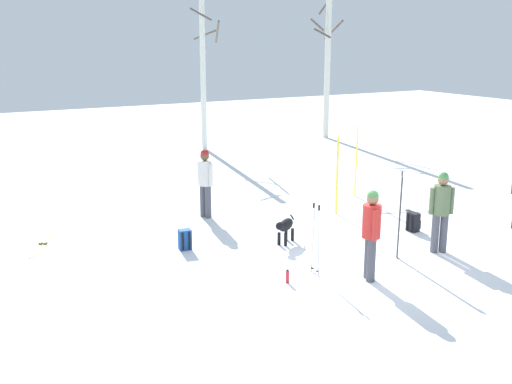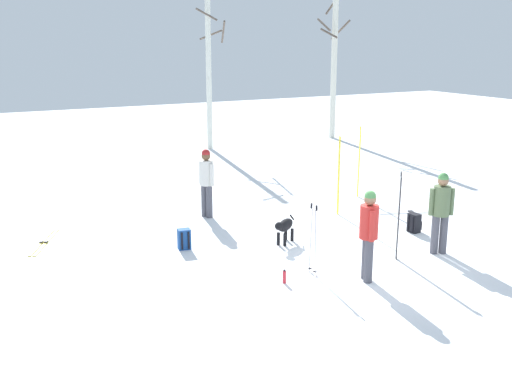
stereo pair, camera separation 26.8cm
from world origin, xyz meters
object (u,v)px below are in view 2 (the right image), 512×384
at_px(ski_pair_planted_0, 399,217).
at_px(birch_tree_3, 334,57).
at_px(ski_pair_lying_0, 44,242).
at_px(backpack_1, 414,223).
at_px(ski_pair_planted_1, 359,162).
at_px(water_bottle_0, 284,277).
at_px(person_0, 441,208).
at_px(ski_pair_lying_1, 413,212).
at_px(ski_pair_planted_2, 339,176).
at_px(backpack_0, 184,239).
at_px(dog, 285,227).
at_px(ski_poles_0, 313,237).
at_px(person_1, 369,230).
at_px(birch_tree_2, 209,72).
at_px(person_3, 206,179).

relative_size(ski_pair_planted_0, birch_tree_3, 0.27).
distance_m(ski_pair_lying_0, backpack_1, 8.33).
bearing_deg(ski_pair_planted_1, ski_pair_lying_0, -179.98).
xyz_separation_m(ski_pair_lying_0, water_bottle_0, (3.50, -4.44, 0.11)).
bearing_deg(ski_pair_lying_0, birch_tree_3, 33.14).
bearing_deg(person_0, ski_pair_lying_0, 147.53).
height_order(person_0, water_bottle_0, person_0).
bearing_deg(birch_tree_3, ski_pair_lying_1, -114.71).
relative_size(ski_pair_planted_2, birch_tree_3, 0.29).
bearing_deg(person_0, ski_pair_planted_1, 73.52).
bearing_deg(ski_pair_planted_0, water_bottle_0, 179.65).
distance_m(ski_pair_planted_2, backpack_0, 4.53).
bearing_deg(dog, ski_pair_planted_0, -52.44).
relative_size(ski_pair_planted_0, ski_poles_0, 1.33).
relative_size(backpack_0, backpack_1, 1.00).
distance_m(ski_poles_0, water_bottle_0, 0.95).
height_order(person_1, ski_pair_planted_1, ski_pair_planted_1).
height_order(water_bottle_0, birch_tree_2, birch_tree_2).
height_order(person_0, birch_tree_2, birch_tree_2).
relative_size(backpack_0, birch_tree_3, 0.06).
relative_size(dog, ski_pair_lying_1, 0.43).
distance_m(person_1, ski_pair_planted_0, 1.33).
xyz_separation_m(ski_poles_0, birch_tree_2, (3.69, 13.25, 2.31)).
distance_m(person_1, backpack_1, 3.40).
relative_size(person_0, backpack_1, 3.90).
xyz_separation_m(person_1, ski_pair_planted_2, (2.06, 3.86, 0.01)).
distance_m(ski_pair_lying_1, water_bottle_0, 5.82).
xyz_separation_m(person_1, dog, (-0.29, 2.51, -0.59)).
bearing_deg(ski_pair_planted_0, person_3, 115.13).
height_order(ski_pair_lying_1, ski_poles_0, ski_poles_0).
distance_m(ski_pair_planted_0, ski_pair_planted_1, 5.05).
bearing_deg(person_1, ski_pair_planted_0, 25.75).
relative_size(ski_pair_lying_1, birch_tree_2, 0.30).
relative_size(ski_pair_planted_1, birch_tree_2, 0.34).
bearing_deg(ski_pair_lying_1, water_bottle_0, -154.76).
bearing_deg(backpack_0, birch_tree_3, 43.96).
xyz_separation_m(person_1, ski_pair_lying_0, (-4.92, 5.03, -0.97)).
relative_size(birch_tree_2, birch_tree_3, 0.86).
bearing_deg(person_1, ski_pair_planted_2, 61.94).
bearing_deg(person_1, birch_tree_2, 77.96).
relative_size(person_0, water_bottle_0, 6.69).
distance_m(dog, ski_pair_lying_1, 4.19).
bearing_deg(backpack_0, ski_pair_lying_0, 144.53).
relative_size(person_0, birch_tree_3, 0.25).
bearing_deg(person_0, backpack_1, 67.94).
distance_m(ski_pair_planted_0, ski_pair_planted_2, 3.39).
xyz_separation_m(dog, ski_pair_lying_1, (4.13, 0.56, -0.38)).
bearing_deg(ski_pair_lying_0, water_bottle_0, -51.72).
bearing_deg(ski_pair_planted_2, backpack_0, -171.55).
xyz_separation_m(person_1, backpack_0, (-2.35, 3.20, -0.77)).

